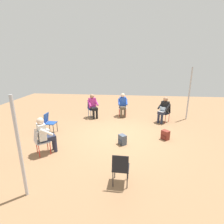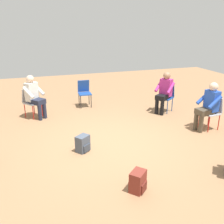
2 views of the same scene
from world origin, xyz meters
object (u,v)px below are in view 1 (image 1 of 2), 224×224
object	(u,v)px
person_with_laptop	(164,109)
person_in_white	(45,133)
backpack_near_laptop_user	(122,140)
person_in_blue	(123,104)
chair_west	(121,167)
chair_east	(122,106)
person_in_magenta	(93,105)
chair_northeast	(92,108)
chair_northwest	(40,140)
backpack_by_empty_chair	(165,136)
chair_southeast	(165,112)
chair_north	(49,122)

from	to	relation	value
person_with_laptop	person_in_white	xyz separation A→B (m)	(-3.41, 4.29, 0.00)
backpack_near_laptop_user	person_in_blue	bearing A→B (deg)	2.64
chair_west	chair_east	xyz separation A→B (m)	(5.59, 0.22, 0.00)
person_in_white	person_in_magenta	xyz separation A→B (m)	(3.76, -0.76, 0.00)
chair_northeast	person_in_blue	bearing A→B (deg)	154.62
chair_northwest	chair_northeast	world-z (taller)	same
chair_northwest	person_in_white	distance (m)	0.26
person_with_laptop	person_in_white	distance (m)	5.48
backpack_by_empty_chair	chair_northwest	bearing A→B (deg)	110.39
chair_southeast	chair_east	distance (m)	2.27
chair_west	person_with_laptop	world-z (taller)	person_with_laptop
chair_northeast	person_in_magenta	world-z (taller)	person_in_magenta
chair_west	backpack_near_laptop_user	xyz separation A→B (m)	(2.15, 0.05, -0.34)
chair_west	person_in_white	xyz separation A→B (m)	(1.28, 2.49, 0.20)
person_in_white	person_in_magenta	world-z (taller)	same
chair_southeast	backpack_near_laptop_user	bearing A→B (deg)	94.72
person_in_magenta	person_in_blue	bearing A→B (deg)	160.11
chair_southeast	chair_west	world-z (taller)	same
person_in_magenta	chair_east	bearing A→B (deg)	166.02
chair_east	backpack_by_empty_chair	size ratio (longest dim) A/B	2.36
person_in_white	person_with_laptop	bearing A→B (deg)	88.17
chair_northwest	backpack_near_laptop_user	world-z (taller)	chair_northwest
chair_southeast	chair_west	xyz separation A→B (m)	(-4.82, 1.91, 0.00)
chair_north	person_with_laptop	distance (m)	5.25
chair_north	chair_west	distance (m)	4.23
backpack_near_laptop_user	backpack_by_empty_chair	bearing A→B (deg)	-70.42
chair_northeast	person_with_laptop	xyz separation A→B (m)	(-0.49, -3.62, 0.20)
chair_southeast	chair_northeast	xyz separation A→B (m)	(0.36, 3.74, 0.00)
chair_northwest	chair_east	distance (m)	5.03
chair_southeast	chair_north	distance (m)	5.39
person_with_laptop	person_in_blue	bearing A→B (deg)	20.93
person_in_blue	person_in_magenta	distance (m)	1.58
person_in_magenta	backpack_by_empty_chair	world-z (taller)	person_in_magenta
chair_southeast	person_in_white	xyz separation A→B (m)	(-3.54, 4.40, 0.20)
chair_north	chair_east	world-z (taller)	same
person_in_blue	backpack_by_empty_chair	distance (m)	3.27
person_in_blue	backpack_by_empty_chair	bearing A→B (deg)	116.42
chair_north	person_in_blue	bearing A→B (deg)	133.09
chair_southeast	person_in_blue	size ratio (longest dim) A/B	0.69
chair_northeast	person_in_magenta	distance (m)	0.26
chair_north	person_in_magenta	size ratio (longest dim) A/B	0.69
chair_northwest	person_in_blue	bearing A→B (deg)	110.12
chair_west	backpack_near_laptop_user	world-z (taller)	chair_west
person_in_white	backpack_by_empty_chair	distance (m)	4.33
backpack_by_empty_chair	chair_southeast	bearing A→B (deg)	-9.56
chair_west	backpack_by_empty_chair	xyz separation A→B (m)	(2.72, -1.56, -0.34)
chair_southeast	chair_north	size ratio (longest dim) A/B	1.00
chair_north	chair_northeast	bearing A→B (deg)	152.56
chair_northwest	chair_west	bearing A→B (deg)	25.62
person_with_laptop	person_in_white	world-z (taller)	same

